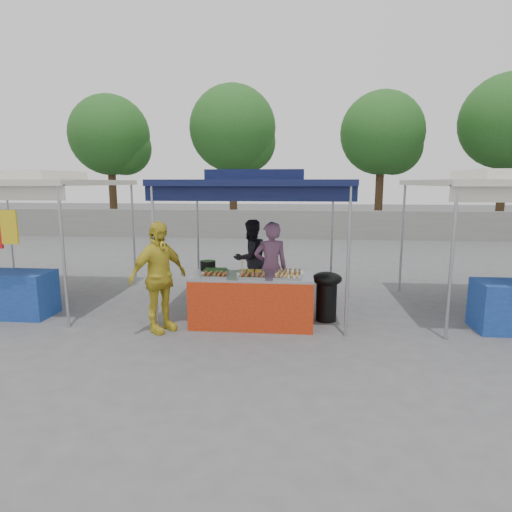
# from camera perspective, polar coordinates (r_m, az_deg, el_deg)

# --- Properties ---
(ground_plane) EXTENTS (80.00, 80.00, 0.00)m
(ground_plane) POSITION_cam_1_polar(r_m,az_deg,el_deg) (7.35, -0.44, -8.89)
(ground_plane) COLOR #515153
(back_wall) EXTENTS (40.00, 0.25, 1.20)m
(back_wall) POSITION_cam_1_polar(r_m,az_deg,el_deg) (18.03, 3.10, 4.22)
(back_wall) COLOR slate
(back_wall) RESTS_ON ground_plane
(main_canopy) EXTENTS (3.20, 3.20, 2.57)m
(main_canopy) POSITION_cam_1_polar(r_m,az_deg,el_deg) (7.93, 0.25, 9.90)
(main_canopy) COLOR #A9A9B0
(main_canopy) RESTS_ON ground_plane
(neighbor_stall_left) EXTENTS (3.20, 3.20, 2.57)m
(neighbor_stall_left) POSITION_cam_1_polar(r_m,az_deg,el_deg) (9.16, -29.35, 3.81)
(neighbor_stall_left) COLOR #A9A9B0
(neighbor_stall_left) RESTS_ON ground_plane
(tree_0) EXTENTS (3.74, 3.72, 6.40)m
(tree_0) POSITION_cam_1_polar(r_m,az_deg,el_deg) (21.96, -18.50, 14.61)
(tree_0) COLOR #3A2716
(tree_0) RESTS_ON ground_plane
(tree_1) EXTENTS (3.90, 3.90, 6.70)m
(tree_1) POSITION_cam_1_polar(r_m,az_deg,el_deg) (20.24, -2.67, 16.14)
(tree_1) COLOR #3A2716
(tree_1) RESTS_ON ground_plane
(tree_2) EXTENTS (3.74, 3.72, 6.40)m
(tree_2) POSITION_cam_1_polar(r_m,az_deg,el_deg) (20.83, 16.81, 14.98)
(tree_2) COLOR #3A2716
(tree_2) RESTS_ON ground_plane
(tree_3) EXTENTS (4.05, 4.05, 6.96)m
(tree_3) POSITION_cam_1_polar(r_m,az_deg,el_deg) (22.20, 30.85, 14.71)
(tree_3) COLOR #3A2716
(tree_3) RESTS_ON ground_plane
(vendor_table) EXTENTS (2.00, 0.80, 0.85)m
(vendor_table) POSITION_cam_1_polar(r_m,az_deg,el_deg) (7.13, -0.53, -5.91)
(vendor_table) COLOR #AE2C0F
(vendor_table) RESTS_ON ground_plane
(food_tray_fl) EXTENTS (0.42, 0.30, 0.07)m
(food_tray_fl) POSITION_cam_1_polar(r_m,az_deg,el_deg) (6.87, -5.50, -2.62)
(food_tray_fl) COLOR #B4B4B9
(food_tray_fl) RESTS_ON vendor_table
(food_tray_fm) EXTENTS (0.42, 0.30, 0.07)m
(food_tray_fm) POSITION_cam_1_polar(r_m,az_deg,el_deg) (6.79, -0.47, -2.73)
(food_tray_fm) COLOR #B4B4B9
(food_tray_fm) RESTS_ON vendor_table
(food_tray_fr) EXTENTS (0.42, 0.30, 0.07)m
(food_tray_fr) POSITION_cam_1_polar(r_m,az_deg,el_deg) (6.76, 4.11, -2.81)
(food_tray_fr) COLOR #B4B4B9
(food_tray_fr) RESTS_ON vendor_table
(food_tray_bl) EXTENTS (0.42, 0.30, 0.07)m
(food_tray_bl) POSITION_cam_1_polar(r_m,az_deg,el_deg) (7.21, -5.46, -2.03)
(food_tray_bl) COLOR #B4B4B9
(food_tray_bl) RESTS_ON vendor_table
(food_tray_bm) EXTENTS (0.42, 0.30, 0.07)m
(food_tray_bm) POSITION_cam_1_polar(r_m,az_deg,el_deg) (7.11, -0.73, -2.14)
(food_tray_bm) COLOR #B4B4B9
(food_tray_bm) RESTS_ON vendor_table
(food_tray_br) EXTENTS (0.42, 0.30, 0.07)m
(food_tray_br) POSITION_cam_1_polar(r_m,az_deg,el_deg) (7.07, 4.60, -2.26)
(food_tray_br) COLOR #B4B4B9
(food_tray_br) RESTS_ON vendor_table
(cooking_pot) EXTENTS (0.27, 0.27, 0.16)m
(cooking_pot) POSITION_cam_1_polar(r_m,az_deg,el_deg) (7.51, -6.43, -1.24)
(cooking_pot) COLOR black
(cooking_pot) RESTS_ON vendor_table
(skewer_cup) EXTENTS (0.07, 0.07, 0.09)m
(skewer_cup) POSITION_cam_1_polar(r_m,az_deg,el_deg) (6.95, -1.85, -2.36)
(skewer_cup) COLOR #A9A9B0
(skewer_cup) RESTS_ON vendor_table
(wok_burner) EXTENTS (0.51, 0.51, 0.86)m
(wok_burner) POSITION_cam_1_polar(r_m,az_deg,el_deg) (7.44, 9.40, -4.73)
(wok_burner) COLOR black
(wok_burner) RESTS_ON ground_plane
(crate_left) EXTENTS (0.54, 0.38, 0.32)m
(crate_left) POSITION_cam_1_polar(r_m,az_deg,el_deg) (8.00, -2.49, -6.14)
(crate_left) COLOR navy
(crate_left) RESTS_ON ground_plane
(crate_right) EXTENTS (0.50, 0.35, 0.30)m
(crate_right) POSITION_cam_1_polar(r_m,az_deg,el_deg) (7.72, 1.53, -6.82)
(crate_right) COLOR navy
(crate_right) RESTS_ON ground_plane
(crate_stacked) EXTENTS (0.49, 0.34, 0.29)m
(crate_stacked) POSITION_cam_1_polar(r_m,az_deg,el_deg) (7.64, 1.54, -4.70)
(crate_stacked) COLOR navy
(crate_stacked) RESTS_ON crate_right
(vendor_woman) EXTENTS (0.69, 0.55, 1.67)m
(vendor_woman) POSITION_cam_1_polar(r_m,az_deg,el_deg) (7.68, 1.98, -1.62)
(vendor_woman) COLOR #7C4E6F
(vendor_woman) RESTS_ON ground_plane
(helper_man) EXTENTS (0.99, 0.97, 1.61)m
(helper_man) POSITION_cam_1_polar(r_m,az_deg,el_deg) (8.83, -0.71, -0.32)
(helper_man) COLOR black
(helper_man) RESTS_ON ground_plane
(customer_person) EXTENTS (0.96, 1.09, 1.76)m
(customer_person) POSITION_cam_1_polar(r_m,az_deg,el_deg) (6.91, -12.87, -2.77)
(customer_person) COLOR gold
(customer_person) RESTS_ON ground_plane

